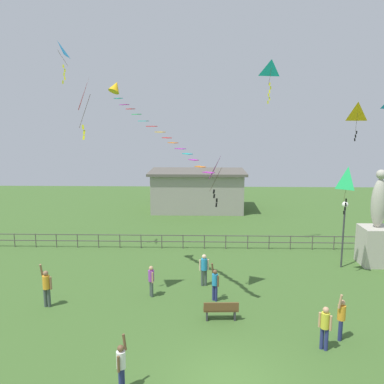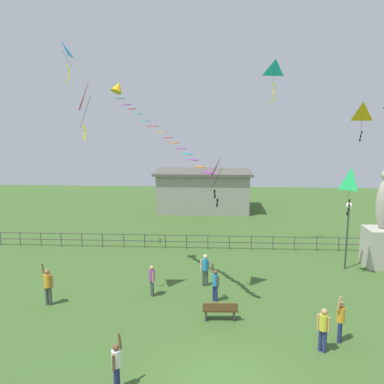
# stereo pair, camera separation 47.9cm
# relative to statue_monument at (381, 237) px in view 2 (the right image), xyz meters

# --- Properties ---
(ground_plane) EXTENTS (80.00, 80.00, 0.00)m
(ground_plane) POSITION_rel_statue_monument_xyz_m (-9.41, -11.32, -1.79)
(ground_plane) COLOR #3D6028
(statue_monument) EXTENTS (1.75, 1.75, 5.72)m
(statue_monument) POSITION_rel_statue_monument_xyz_m (0.00, 0.00, 0.00)
(statue_monument) COLOR #B2AD9E
(statue_monument) RESTS_ON ground_plane
(lamppost) EXTENTS (0.36, 0.36, 3.94)m
(lamppost) POSITION_rel_statue_monument_xyz_m (-2.15, -0.57, 1.12)
(lamppost) COLOR #38383D
(lamppost) RESTS_ON ground_plane
(park_bench) EXTENTS (1.52, 0.48, 0.85)m
(park_bench) POSITION_rel_statue_monument_xyz_m (-9.50, -7.09, -1.32)
(park_bench) COLOR brown
(park_bench) RESTS_ON ground_plane
(person_0) EXTENTS (0.39, 0.42, 1.82)m
(person_0) POSITION_rel_statue_monument_xyz_m (-9.71, -5.21, -0.87)
(person_0) COLOR navy
(person_0) RESTS_ON ground_plane
(person_1) EXTENTS (0.51, 0.31, 1.70)m
(person_1) POSITION_rel_statue_monument_xyz_m (-10.22, -3.44, -0.81)
(person_1) COLOR #3F4C47
(person_1) RESTS_ON ground_plane
(person_2) EXTENTS (0.32, 0.47, 1.84)m
(person_2) POSITION_rel_statue_monument_xyz_m (-12.85, -11.74, -0.86)
(person_2) COLOR navy
(person_2) RESTS_ON ground_plane
(person_4) EXTENTS (0.53, 0.34, 2.05)m
(person_4) POSITION_rel_statue_monument_xyz_m (-17.46, -6.05, -0.76)
(person_4) COLOR #3F4C47
(person_4) RESTS_ON ground_plane
(person_5) EXTENTS (0.39, 0.47, 1.95)m
(person_5) POSITION_rel_statue_monument_xyz_m (-4.90, -8.52, -0.81)
(person_5) COLOR navy
(person_5) RESTS_ON ground_plane
(person_6) EXTENTS (0.43, 0.35, 1.70)m
(person_6) POSITION_rel_statue_monument_xyz_m (-5.74, -9.23, -0.81)
(person_6) COLOR navy
(person_6) RESTS_ON ground_plane
(person_7) EXTENTS (0.29, 0.43, 1.55)m
(person_7) POSITION_rel_statue_monument_xyz_m (-12.79, -4.81, -0.89)
(person_7) COLOR #3F4C47
(person_7) RESTS_ON ground_plane
(kite_0) EXTENTS (1.08, 1.19, 2.29)m
(kite_0) POSITION_rel_statue_monument_xyz_m (-0.96, 1.70, 7.12)
(kite_0) COLOR yellow
(kite_2) EXTENTS (0.84, 0.79, 2.53)m
(kite_2) POSITION_rel_statue_monument_xyz_m (-2.64, -2.01, 3.61)
(kite_2) COLOR #1EB759
(kite_3) EXTENTS (0.87, 0.87, 2.63)m
(kite_3) POSITION_rel_statue_monument_xyz_m (-15.13, -5.82, 7.73)
(kite_3) COLOR red
(kite_4) EXTENTS (0.85, 1.16, 2.35)m
(kite_4) POSITION_rel_statue_monument_xyz_m (-18.62, 0.49, 10.62)
(kite_4) COLOR #198CD1
(kite_6) EXTENTS (0.91, 1.01, 2.47)m
(kite_6) POSITION_rel_statue_monument_xyz_m (-9.45, -4.56, 4.47)
(kite_6) COLOR #B22DB2
(kite_7) EXTENTS (1.08, 0.68, 2.65)m
(kite_7) POSITION_rel_statue_monument_xyz_m (-6.12, 2.43, 9.80)
(kite_7) COLOR #19B2B2
(streamer_kite) EXTENTS (5.56, 5.38, 4.27)m
(streamer_kite) POSITION_rel_statue_monument_xyz_m (-14.35, -2.38, 7.96)
(streamer_kite) COLOR yellow
(waterfront_railing) EXTENTS (36.02, 0.06, 0.95)m
(waterfront_railing) POSITION_rel_statue_monument_xyz_m (-9.66, 2.68, -1.17)
(waterfront_railing) COLOR #4C4742
(waterfront_railing) RESTS_ON ground_plane
(pavilion_building) EXTENTS (9.09, 5.57, 3.82)m
(pavilion_building) POSITION_rel_statue_monument_xyz_m (-10.82, 14.68, 0.15)
(pavilion_building) COLOR gray
(pavilion_building) RESTS_ON ground_plane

